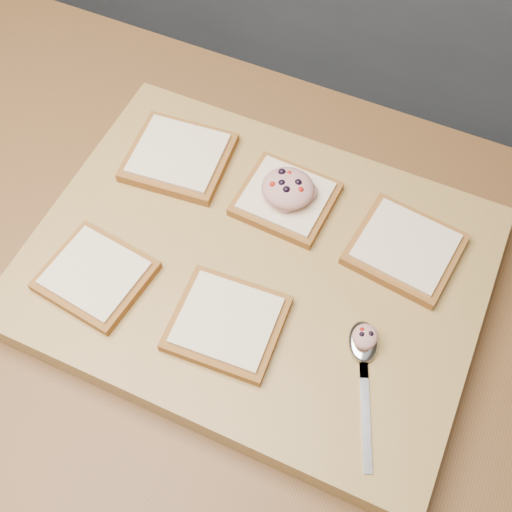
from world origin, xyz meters
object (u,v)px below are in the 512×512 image
(spoon, at_px, (364,352))
(bread_far_center, at_px, (286,198))
(cutting_board, at_px, (256,270))
(tuna_salad_dollop, at_px, (288,188))

(spoon, bearing_deg, bread_far_center, 135.82)
(cutting_board, height_order, spoon, spoon)
(bread_far_center, distance_m, tuna_salad_dollop, 0.02)
(tuna_salad_dollop, distance_m, spoon, 0.22)
(cutting_board, xyz_separation_m, bread_far_center, (-0.00, 0.10, 0.03))
(cutting_board, bearing_deg, tuna_salad_dollop, 89.77)
(spoon, bearing_deg, tuna_salad_dollop, 135.62)
(cutting_board, height_order, bread_far_center, bread_far_center)
(tuna_salad_dollop, relative_size, spoon, 0.40)
(bread_far_center, bearing_deg, tuna_salad_dollop, -24.22)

